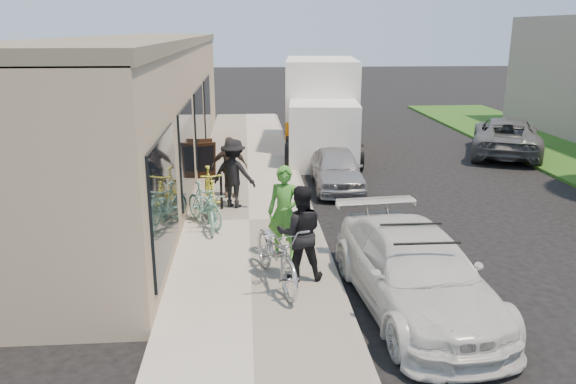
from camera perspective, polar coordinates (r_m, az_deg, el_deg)
name	(u,v)px	position (r m, az deg, el deg)	size (l,w,h in m)	color
ground	(358,276)	(10.70, 7.11, -8.51)	(120.00, 120.00, 0.00)	black
sidewalk	(249,222)	(13.26, -3.95, -3.10)	(3.00, 34.00, 0.15)	#B3ADA1
curb	(315,221)	(13.35, 2.72, -2.98)	(0.12, 34.00, 0.13)	gray
storefront	(141,108)	(17.94, -14.75, 8.24)	(3.60, 20.00, 4.22)	tan
bike_rack	(216,191)	(13.64, -7.29, 0.15)	(0.27, 0.62, 0.92)	black
sandwich_board	(203,159)	(16.96, -8.59, 3.34)	(0.81, 0.82, 1.12)	black
sedan_white	(415,272)	(9.46, 12.77, -7.89)	(2.24, 4.67, 1.35)	silver
sedan_silver	(337,169)	(16.22, 4.97, 2.37)	(1.38, 3.43, 1.17)	#999A9F
moving_truck	(321,111)	(21.33, 3.38, 8.24)	(3.23, 7.08, 3.37)	white
far_car_gray	(506,136)	(22.07, 21.28, 5.30)	(2.27, 4.92, 1.37)	#505255
tandem_bike	(277,252)	(9.80, -1.17, -6.15)	(0.76, 2.19, 1.15)	#BDBDBF
woman_rider	(285,213)	(10.78, -0.36, -2.11)	(0.67, 0.44, 1.83)	#408E2F
man_standing	(300,233)	(9.89, 1.23, -4.16)	(0.84, 0.65, 1.73)	black
cruiser_bike_a	(204,204)	(12.84, -8.49, -1.26)	(0.46, 1.61, 0.97)	#7DBBAC
cruiser_bike_b	(211,209)	(12.67, -7.87, -1.73)	(0.57, 1.65, 0.86)	#7DBBAC
cruiser_bike_c	(210,190)	(13.74, -7.94, 0.16)	(0.51, 1.79, 1.08)	yellow
bystander_a	(234,173)	(13.97, -5.54, 1.89)	(1.11, 0.64, 1.73)	black
bystander_b	(229,167)	(14.92, -5.98, 2.57)	(0.94, 0.39, 1.61)	brown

